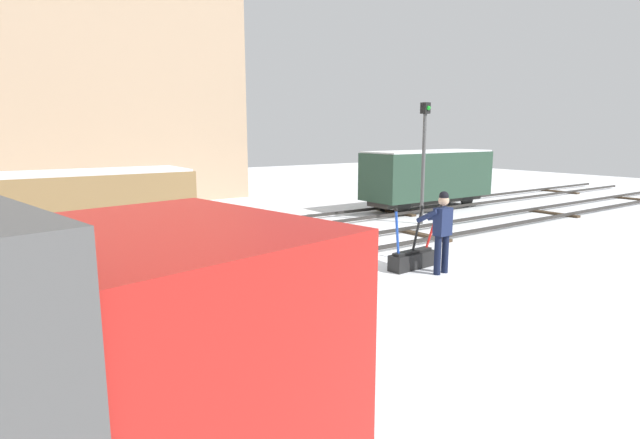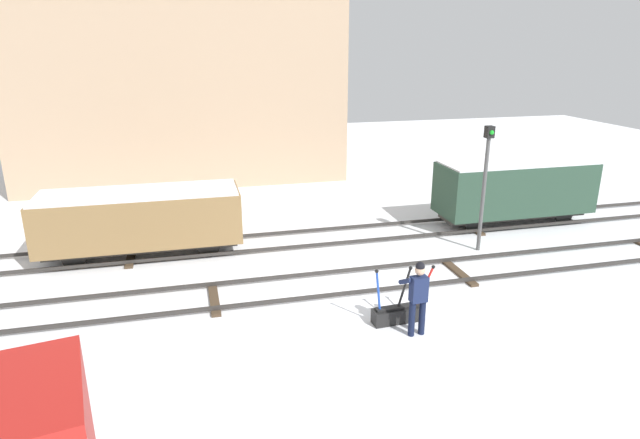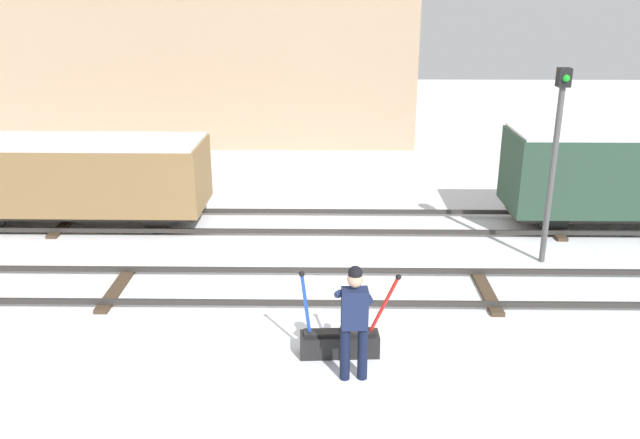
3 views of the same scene
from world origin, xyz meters
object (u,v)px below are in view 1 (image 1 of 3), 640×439
(signal_post, at_px, (424,151))
(freight_car_near_switch, at_px, (65,207))
(rail_worker, at_px, (441,227))
(switch_lever_frame, at_px, (412,258))
(freight_car_mid_siding, at_px, (428,176))

(signal_post, xyz_separation_m, freight_car_near_switch, (-10.49, 2.12, -1.22))
(rail_worker, bearing_deg, signal_post, 43.60)
(switch_lever_frame, xyz_separation_m, signal_post, (4.32, 3.78, 2.20))
(freight_car_mid_siding, bearing_deg, freight_car_near_switch, 179.95)
(signal_post, bearing_deg, switch_lever_frame, -138.82)
(switch_lever_frame, xyz_separation_m, rail_worker, (0.19, -0.64, 0.78))
(freight_car_near_switch, bearing_deg, signal_post, -11.10)
(signal_post, distance_m, freight_car_mid_siding, 3.49)
(rail_worker, height_order, signal_post, signal_post)
(rail_worker, height_order, freight_car_mid_siding, freight_car_mid_siding)
(rail_worker, relative_size, freight_car_near_switch, 0.30)
(switch_lever_frame, relative_size, signal_post, 0.39)
(signal_post, distance_m, freight_car_near_switch, 10.77)
(rail_worker, relative_size, freight_car_mid_siding, 0.32)
(rail_worker, relative_size, signal_post, 0.45)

